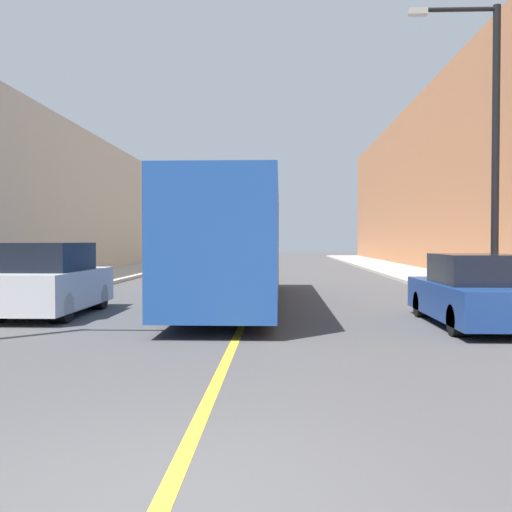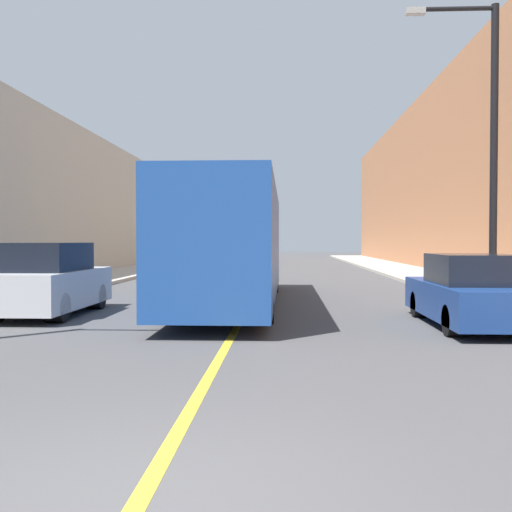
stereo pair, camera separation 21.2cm
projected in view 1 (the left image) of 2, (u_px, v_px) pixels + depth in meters
The scene contains 10 objects.
ground_plane at pixel (161, 506), 4.18m from camera, with size 200.00×200.00×0.00m, color #474749.
sidewalk_left at pixel (126, 272), 34.47m from camera, with size 3.60×72.00×0.15m, color #B2AA9E.
sidewalk_right at pixel (407, 272), 33.82m from camera, with size 3.60×72.00×0.15m, color #B2AA9E.
building_row_left at pixel (61, 204), 34.52m from camera, with size 4.00×72.00×7.96m, color #B7B2A3.
building_row_right at pixel (476, 172), 33.52m from camera, with size 4.00×72.00×11.39m, color #B2724C.
road_center_line at pixel (266, 273), 34.15m from camera, with size 0.16×72.00×0.01m, color gold.
bus at pixel (236, 243), 17.40m from camera, with size 2.48×13.00×3.32m.
parked_suv_left at pixel (49, 282), 14.80m from camera, with size 1.92×4.42×1.81m.
car_right_near at pixel (473, 294), 12.98m from camera, with size 1.79×4.78×1.57m.
street_lamp_right at pixel (488, 136), 15.83m from camera, with size 2.42×0.24×7.92m.
Camera 1 is at (0.83, -4.10, 1.85)m, focal length 42.00 mm.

